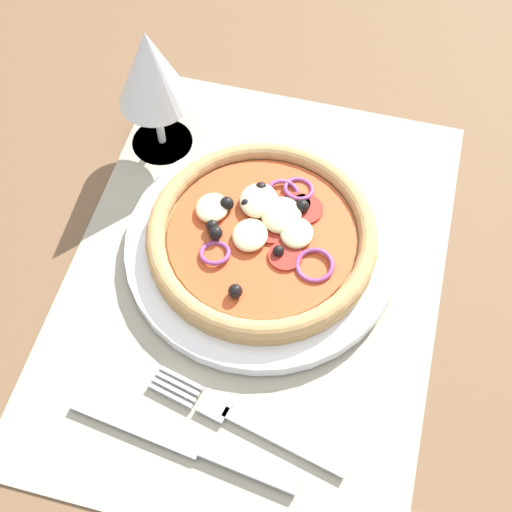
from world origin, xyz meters
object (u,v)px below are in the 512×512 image
plate (257,245)px  wine_glass (151,72)px  pizza (258,234)px  knife (181,440)px  fork (235,417)px

plate → wine_glass: size_ratio=1.73×
pizza → knife: 19.95cm
plate → wine_glass: bearing=50.8°
knife → pizza: bearing=-86.6°
plate → fork: (-16.65, -2.40, -0.47)cm
plate → fork: plate is taller
pizza → fork: size_ratio=1.20×
fork → knife: bearing=51.4°
fork → wine_glass: size_ratio=1.20×
fork → wine_glass: wine_glass is taller
pizza → knife: bearing=175.8°
pizza → wine_glass: size_ratio=1.44×
plate → fork: 16.83cm
pizza → fork: pizza is taller
plate → knife: size_ratio=1.29×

